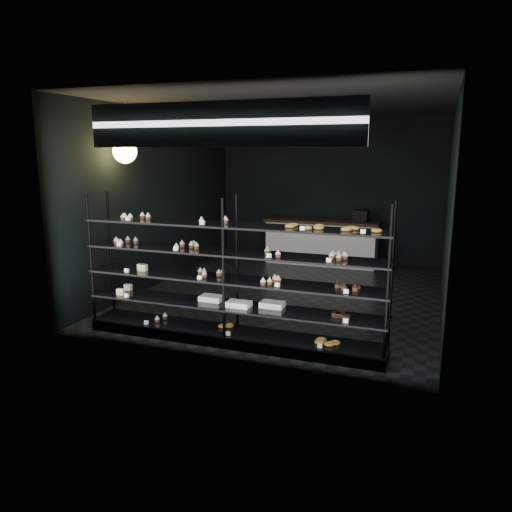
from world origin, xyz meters
name	(u,v)px	position (x,y,z in m)	size (l,w,h in m)	color
room	(291,203)	(0.00, 0.00, 1.60)	(5.01, 6.01, 3.20)	black
display_shelf	(229,296)	(-0.09, -2.45, 0.63)	(4.00, 0.50, 1.91)	black
signage	(218,124)	(0.00, -2.93, 2.75)	(3.30, 0.05, 0.50)	#0D0B3B
pendant_lamp	(125,151)	(-2.20, -1.52, 2.45)	(0.36, 0.36, 0.91)	black
service_counter	(322,241)	(0.00, 2.50, 0.50)	(2.48, 0.65, 1.23)	white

